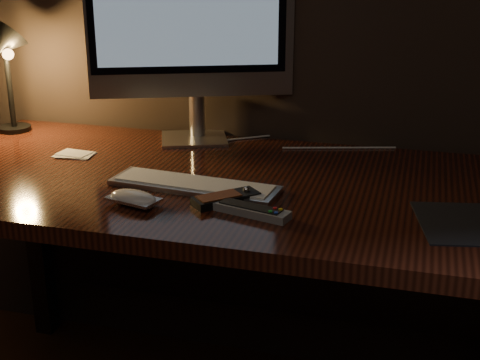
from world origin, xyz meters
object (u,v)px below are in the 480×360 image
(monitor, at_px, (190,16))
(keyboard, at_px, (194,185))
(media_remote, at_px, (226,198))
(mouse, at_px, (133,200))
(desk, at_px, (229,216))
(desk_lamp, at_px, (7,59))
(tv_remote, at_px, (251,210))

(monitor, xyz_separation_m, keyboard, (0.14, -0.38, -0.35))
(media_remote, bearing_deg, mouse, 154.43)
(mouse, bearing_deg, monitor, 109.09)
(desk, distance_m, keyboard, 0.21)
(desk_lamp, bearing_deg, media_remote, -18.68)
(tv_remote, relative_size, desk_lamp, 0.54)
(monitor, height_order, tv_remote, monitor)
(mouse, distance_m, tv_remote, 0.26)
(tv_remote, bearing_deg, media_remote, 158.58)
(desk, xyz_separation_m, media_remote, (0.06, -0.22, 0.14))
(mouse, xyz_separation_m, tv_remote, (0.26, 0.02, -0.00))
(keyboard, relative_size, tv_remote, 2.26)
(keyboard, height_order, desk_lamp, desk_lamp)
(desk, distance_m, media_remote, 0.27)
(mouse, relative_size, desk_lamp, 0.35)
(keyboard, xyz_separation_m, mouse, (-0.09, -0.14, 0.00))
(tv_remote, bearing_deg, keyboard, 158.73)
(desk, relative_size, desk_lamp, 4.79)
(desk, relative_size, monitor, 2.66)
(mouse, bearing_deg, media_remote, 33.46)
(tv_remote, bearing_deg, desk_lamp, 168.08)
(tv_remote, xyz_separation_m, desk_lamp, (-0.85, 0.42, 0.22))
(media_remote, height_order, desk_lamp, desk_lamp)
(mouse, bearing_deg, tv_remote, 17.69)
(mouse, xyz_separation_m, media_remote, (0.19, 0.07, -0.00))
(mouse, xyz_separation_m, desk_lamp, (-0.58, 0.44, 0.21))
(media_remote, xyz_separation_m, desk_lamp, (-0.78, 0.37, 0.22))
(desk, height_order, media_remote, media_remote)
(monitor, distance_m, media_remote, 0.61)
(desk, height_order, keyboard, keyboard)
(keyboard, distance_m, tv_remote, 0.21)
(monitor, height_order, mouse, monitor)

